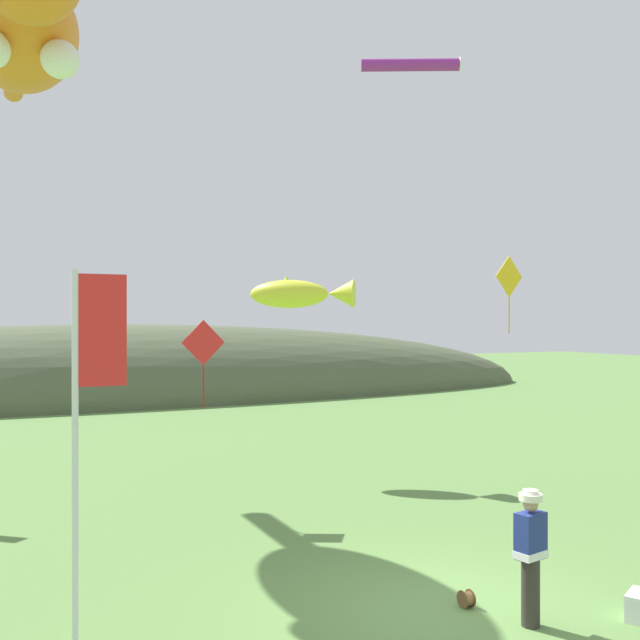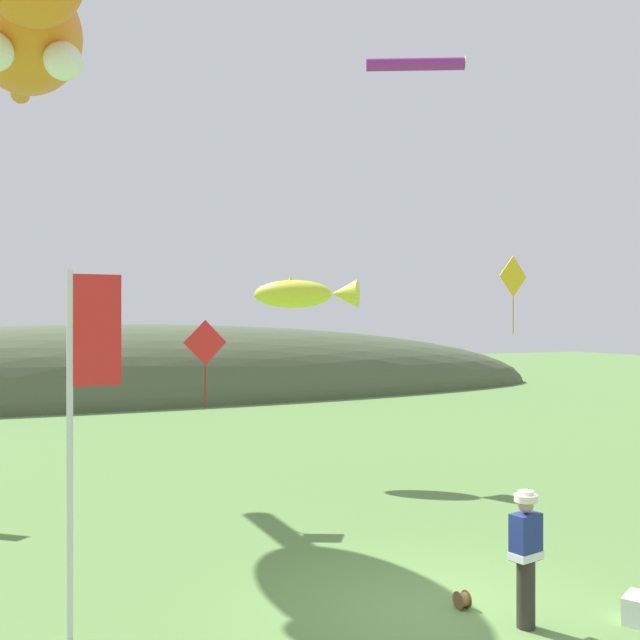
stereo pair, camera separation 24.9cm
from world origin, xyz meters
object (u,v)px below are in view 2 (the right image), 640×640
(festival_attendant, at_px, (526,554))
(kite_diamond_gold, at_px, (513,277))
(kite_fish_windsock, at_px, (304,294))
(kite_tube_streamer, at_px, (417,64))
(festival_banner_pole, at_px, (82,398))
(kite_spool, at_px, (462,600))
(kite_diamond_red, at_px, (205,344))
(picnic_cooler, at_px, (639,609))
(kite_giant_cat, at_px, (27,29))

(festival_attendant, bearing_deg, kite_diamond_gold, 51.91)
(kite_fish_windsock, xyz_separation_m, kite_tube_streamer, (3.98, 0.85, 6.89))
(festival_banner_pole, distance_m, kite_tube_streamer, 16.03)
(kite_spool, xyz_separation_m, kite_diamond_red, (-1.92, 6.46, 3.37))
(kite_diamond_red, relative_size, kite_diamond_gold, 0.97)
(festival_banner_pole, bearing_deg, picnic_cooler, -19.87)
(kite_diamond_red, xyz_separation_m, kite_diamond_gold, (7.55, -0.63, 1.54))
(picnic_cooler, xyz_separation_m, festival_banner_pole, (-6.76, 2.44, 2.84))
(festival_banner_pole, xyz_separation_m, kite_diamond_red, (2.97, 5.34, 0.47))
(festival_banner_pole, xyz_separation_m, kite_tube_streamer, (10.31, 8.81, 8.54))
(kite_tube_streamer, bearing_deg, kite_diamond_red, -154.70)
(kite_giant_cat, height_order, kite_tube_streamer, kite_tube_streamer)
(festival_attendant, xyz_separation_m, kite_spool, (-0.40, 0.84, -0.83))
(festival_attendant, xyz_separation_m, kite_fish_windsock, (1.03, 9.92, 3.73))
(picnic_cooler, relative_size, festival_banner_pole, 0.13)
(kite_spool, distance_m, festival_banner_pole, 5.80)
(kite_giant_cat, bearing_deg, festival_attendant, -58.65)
(kite_giant_cat, bearing_deg, festival_banner_pole, -86.69)
(kite_giant_cat, relative_size, kite_fish_windsock, 3.16)
(festival_banner_pole, distance_m, kite_diamond_gold, 11.70)
(kite_diamond_red, bearing_deg, kite_giant_cat, 148.38)
(kite_spool, height_order, kite_diamond_red, kite_diamond_red)
(kite_spool, bearing_deg, kite_tube_streamer, 61.39)
(kite_diamond_red, bearing_deg, festival_banner_pole, -119.09)
(kite_diamond_gold, bearing_deg, kite_fish_windsock, 142.17)
(festival_banner_pole, bearing_deg, festival_attendant, -20.28)
(picnic_cooler, xyz_separation_m, kite_tube_streamer, (3.56, 11.25, 11.39))
(kite_tube_streamer, height_order, kite_diamond_gold, kite_tube_streamer)
(festival_attendant, height_order, kite_fish_windsock, kite_fish_windsock)
(picnic_cooler, bearing_deg, kite_diamond_red, 115.91)
(festival_banner_pole, height_order, kite_diamond_gold, kite_diamond_gold)
(kite_spool, height_order, kite_giant_cat, kite_giant_cat)
(kite_diamond_red, distance_m, kite_diamond_gold, 7.73)
(kite_diamond_gold, bearing_deg, picnic_cooler, -117.76)
(festival_attendant, height_order, kite_diamond_gold, kite_diamond_gold)
(kite_giant_cat, xyz_separation_m, kite_diamond_gold, (10.95, -2.73, -5.28))
(kite_tube_streamer, bearing_deg, kite_spool, -118.61)
(kite_spool, distance_m, picnic_cooler, 2.28)
(kite_spool, relative_size, kite_diamond_gold, 0.13)
(kite_diamond_gold, bearing_deg, festival_banner_pole, -155.87)
(festival_banner_pole, relative_size, kite_diamond_red, 2.49)
(kite_fish_windsock, distance_m, kite_tube_streamer, 8.00)
(kite_giant_cat, xyz_separation_m, kite_diamond_red, (3.40, -2.10, -6.83))
(kite_giant_cat, xyz_separation_m, kite_tube_streamer, (10.74, 1.37, 1.25))
(kite_tube_streamer, bearing_deg, festival_banner_pole, -139.49)
(festival_banner_pole, distance_m, kite_giant_cat, 10.43)
(kite_giant_cat, relative_size, kite_tube_streamer, 3.03)
(picnic_cooler, xyz_separation_m, kite_giant_cat, (-7.18, 9.88, 10.13))
(kite_diamond_gold, bearing_deg, kite_diamond_red, 175.21)
(kite_spool, height_order, kite_diamond_gold, kite_diamond_gold)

